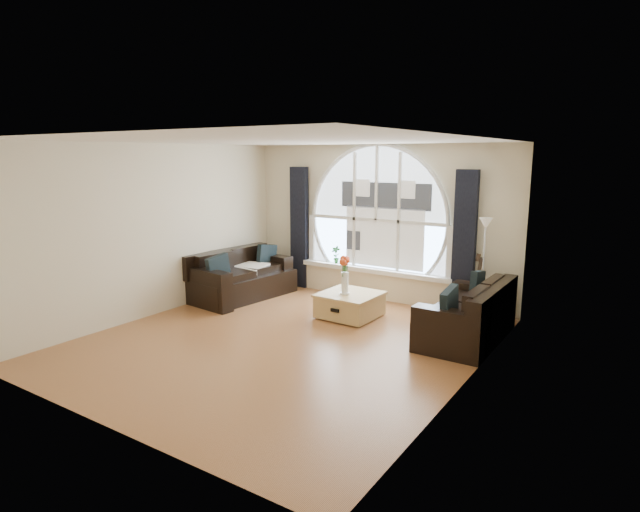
{
  "coord_description": "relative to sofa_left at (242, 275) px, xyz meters",
  "views": [
    {
      "loc": [
        4.14,
        -5.44,
        2.51
      ],
      "look_at": [
        0.0,
        0.9,
        1.05
      ],
      "focal_mm": 29.32,
      "sensor_mm": 36.0,
      "label": 1
    }
  ],
  "objects": [
    {
      "name": "ground",
      "position": [
        2.01,
        -1.42,
        -0.4
      ],
      "size": [
        5.0,
        5.5,
        0.01
      ],
      "primitive_type": "cube",
      "color": "brown",
      "rests_on": "ground"
    },
    {
      "name": "ceiling",
      "position": [
        2.01,
        -1.42,
        2.3
      ],
      "size": [
        5.0,
        5.5,
        0.01
      ],
      "primitive_type": "cube",
      "color": "silver",
      "rests_on": "ground"
    },
    {
      "name": "wall_back",
      "position": [
        2.01,
        1.33,
        0.95
      ],
      "size": [
        5.0,
        0.01,
        2.7
      ],
      "primitive_type": "cube",
      "color": "beige",
      "rests_on": "ground"
    },
    {
      "name": "wall_front",
      "position": [
        2.01,
        -4.17,
        0.95
      ],
      "size": [
        5.0,
        0.01,
        2.7
      ],
      "primitive_type": "cube",
      "color": "beige",
      "rests_on": "ground"
    },
    {
      "name": "wall_left",
      "position": [
        -0.49,
        -1.42,
        0.95
      ],
      "size": [
        0.01,
        5.5,
        2.7
      ],
      "primitive_type": "cube",
      "color": "beige",
      "rests_on": "ground"
    },
    {
      "name": "wall_right",
      "position": [
        4.51,
        -1.42,
        0.95
      ],
      "size": [
        0.01,
        5.5,
        2.7
      ],
      "primitive_type": "cube",
      "color": "beige",
      "rests_on": "ground"
    },
    {
      "name": "attic_slope",
      "position": [
        4.21,
        -1.42,
        1.95
      ],
      "size": [
        0.92,
        5.5,
        0.72
      ],
      "primitive_type": "cube",
      "color": "silver",
      "rests_on": "ground"
    },
    {
      "name": "arched_window",
      "position": [
        2.01,
        1.3,
        1.23
      ],
      "size": [
        2.6,
        0.06,
        2.15
      ],
      "primitive_type": "cube",
      "color": "silver",
      "rests_on": "wall_back"
    },
    {
      "name": "window_sill",
      "position": [
        2.01,
        1.23,
        0.11
      ],
      "size": [
        2.9,
        0.22,
        0.08
      ],
      "primitive_type": "cube",
      "color": "white",
      "rests_on": "wall_back"
    },
    {
      "name": "window_frame",
      "position": [
        2.01,
        1.27,
        1.23
      ],
      "size": [
        2.76,
        0.08,
        2.15
      ],
      "primitive_type": "cube",
      "color": "white",
      "rests_on": "wall_back"
    },
    {
      "name": "neighbor_house",
      "position": [
        2.16,
        1.28,
        1.1
      ],
      "size": [
        1.7,
        0.02,
        1.5
      ],
      "primitive_type": "cube",
      "color": "silver",
      "rests_on": "wall_back"
    },
    {
      "name": "curtain_left",
      "position": [
        0.41,
        1.21,
        0.75
      ],
      "size": [
        0.35,
        0.12,
        2.3
      ],
      "primitive_type": "cube",
      "color": "black",
      "rests_on": "ground"
    },
    {
      "name": "curtain_right",
      "position": [
        3.61,
        1.21,
        0.75
      ],
      "size": [
        0.35,
        0.12,
        2.3
      ],
      "primitive_type": "cube",
      "color": "black",
      "rests_on": "ground"
    },
    {
      "name": "sofa_left",
      "position": [
        0.0,
        0.0,
        0.0
      ],
      "size": [
        1.16,
        1.99,
        0.84
      ],
      "primitive_type": "cube",
      "rotation": [
        0.0,
        0.0,
        -0.12
      ],
      "color": "black",
      "rests_on": "ground"
    },
    {
      "name": "sofa_right",
      "position": [
        4.06,
        0.03,
        0.0
      ],
      "size": [
        0.91,
        1.8,
        0.8
      ],
      "primitive_type": "cube",
      "rotation": [
        0.0,
        0.0,
        -0.01
      ],
      "color": "black",
      "rests_on": "ground"
    },
    {
      "name": "coffee_chest",
      "position": [
        2.21,
        0.03,
        -0.19
      ],
      "size": [
        0.9,
        0.9,
        0.43
      ],
      "primitive_type": "cube",
      "rotation": [
        0.0,
        0.0,
        -0.03
      ],
      "color": "tan",
      "rests_on": "ground"
    },
    {
      "name": "throw_blanket",
      "position": [
        0.03,
        0.17,
        0.1
      ],
      "size": [
        0.61,
        0.61,
        0.1
      ],
      "primitive_type": "cube",
      "rotation": [
        0.0,
        0.0,
        0.13
      ],
      "color": "silver",
      "rests_on": "sofa_left"
    },
    {
      "name": "vase_flowers",
      "position": [
        2.17,
        -0.06,
        0.38
      ],
      "size": [
        0.24,
        0.24,
        0.7
      ],
      "primitive_type": "cube",
      "color": "white",
      "rests_on": "coffee_chest"
    },
    {
      "name": "floor_lamp",
      "position": [
        3.99,
        0.96,
        0.4
      ],
      "size": [
        0.24,
        0.24,
        1.6
      ],
      "primitive_type": "cube",
      "color": "#B2B2B2",
      "rests_on": "ground"
    },
    {
      "name": "guitar",
      "position": [
        3.93,
        1.01,
        0.13
      ],
      "size": [
        0.42,
        0.34,
        1.06
      ],
      "primitive_type": "cube",
      "rotation": [
        0.0,
        0.0,
        -0.32
      ],
      "color": "brown",
      "rests_on": "ground"
    },
    {
      "name": "potted_plant",
      "position": [
        1.21,
        1.23,
        0.31
      ],
      "size": [
        0.17,
        0.12,
        0.32
      ],
      "primitive_type": "imported",
      "rotation": [
        0.0,
        0.0,
        0.03
      ],
      "color": "#1E6023",
      "rests_on": "window_sill"
    }
  ]
}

